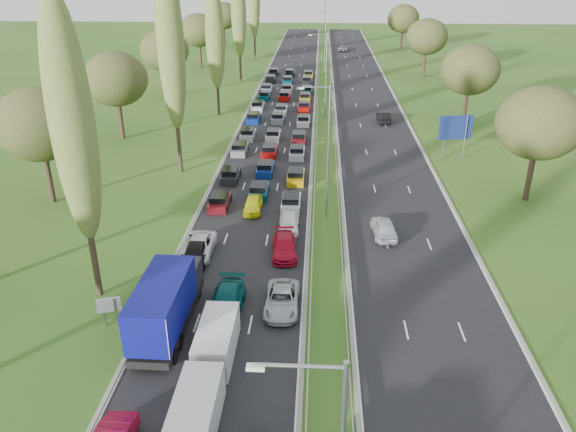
# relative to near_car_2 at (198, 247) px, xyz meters

# --- Properties ---
(ground) EXTENTS (260.00, 260.00, 0.00)m
(ground) POSITION_rel_near_car_2_xyz_m (10.21, 44.87, -0.72)
(ground) COLOR #28581B
(ground) RESTS_ON ground
(near_carriageway) EXTENTS (10.50, 215.00, 0.04)m
(near_carriageway) POSITION_rel_near_car_2_xyz_m (3.46, 47.37, -0.72)
(near_carriageway) COLOR black
(near_carriageway) RESTS_ON ground
(far_carriageway) EXTENTS (10.50, 215.00, 0.04)m
(far_carriageway) POSITION_rel_near_car_2_xyz_m (16.96, 47.37, -0.72)
(far_carriageway) COLOR black
(far_carriageway) RESTS_ON ground
(central_reservation) EXTENTS (2.36, 215.00, 0.32)m
(central_reservation) POSITION_rel_near_car_2_xyz_m (10.21, 47.37, -0.17)
(central_reservation) COLOR gray
(central_reservation) RESTS_ON ground
(lamp_columns) EXTENTS (0.18, 140.18, 12.00)m
(lamp_columns) POSITION_rel_near_car_2_xyz_m (10.21, 42.87, 5.28)
(lamp_columns) COLOR gray
(lamp_columns) RESTS_ON ground
(poplar_row) EXTENTS (2.80, 127.80, 22.44)m
(poplar_row) POSITION_rel_near_car_2_xyz_m (-5.79, 33.04, 11.66)
(poplar_row) COLOR #2D2116
(poplar_row) RESTS_ON ground
(woodland_left) EXTENTS (8.00, 166.00, 11.10)m
(woodland_left) POSITION_rel_near_car_2_xyz_m (-16.29, 27.49, 6.96)
(woodland_left) COLOR #2D2116
(woodland_left) RESTS_ON ground
(woodland_right) EXTENTS (8.00, 153.00, 11.10)m
(woodland_right) POSITION_rel_near_car_2_xyz_m (29.71, 31.54, 6.96)
(woodland_right) COLOR #2D2116
(woodland_right) RESTS_ON ground
(traffic_queue_fill) EXTENTS (9.09, 69.72, 0.80)m
(traffic_queue_fill) POSITION_rel_near_car_2_xyz_m (3.49, 42.49, -0.28)
(traffic_queue_fill) COLOR #590F14
(traffic_queue_fill) RESTS_ON ground
(near_car_2) EXTENTS (2.37, 5.07, 1.41)m
(near_car_2) POSITION_rel_near_car_2_xyz_m (0.00, 0.00, 0.00)
(near_car_2) COLOR white
(near_car_2) RESTS_ON near_carriageway
(near_car_3) EXTENTS (2.07, 4.68, 1.34)m
(near_car_3) POSITION_rel_near_car_2_xyz_m (-0.00, -1.27, -0.03)
(near_car_3) COLOR black
(near_car_3) RESTS_ON near_carriageway
(near_car_7) EXTENTS (2.19, 5.29, 1.53)m
(near_car_7) POSITION_rel_near_car_2_xyz_m (3.49, -7.76, 0.06)
(near_car_7) COLOR #054A4B
(near_car_7) RESTS_ON near_carriageway
(near_car_8) EXTENTS (1.66, 4.00, 1.35)m
(near_car_8) POSITION_rel_near_car_2_xyz_m (3.40, 8.62, -0.03)
(near_car_8) COLOR #D2CF0E
(near_car_8) RESTS_ON near_carriageway
(near_car_10) EXTENTS (2.26, 4.89, 1.36)m
(near_car_10) POSITION_rel_near_car_2_xyz_m (7.13, -7.17, -0.02)
(near_car_10) COLOR #AAAEB3
(near_car_10) RESTS_ON near_carriageway
(near_car_11) EXTENTS (2.30, 4.90, 1.38)m
(near_car_11) POSITION_rel_near_car_2_xyz_m (6.83, 0.45, -0.01)
(near_car_11) COLOR #AA0A22
(near_car_11) RESTS_ON near_carriageway
(near_car_12) EXTENTS (1.84, 4.33, 1.46)m
(near_car_12) POSITION_rel_near_car_2_xyz_m (6.95, 4.88, 0.03)
(near_car_12) COLOR white
(near_car_12) RESTS_ON near_carriageway
(far_car_0) EXTENTS (2.13, 4.67, 1.55)m
(far_car_0) POSITION_rel_near_car_2_xyz_m (15.07, 4.20, 0.07)
(far_car_0) COLOR #ACAFB6
(far_car_0) RESTS_ON far_carriageway
(far_car_1) EXTENTS (1.84, 4.66, 1.51)m
(far_car_1) POSITION_rel_near_car_2_xyz_m (18.61, 40.72, 0.05)
(far_car_1) COLOR black
(far_car_1) RESTS_ON far_carriageway
(far_car_2) EXTENTS (2.73, 5.21, 1.40)m
(far_car_2) POSITION_rel_near_car_2_xyz_m (15.09, 108.50, -0.00)
(far_car_2) COLOR slate
(far_car_2) RESTS_ON far_carriageway
(blue_lorry) EXTENTS (2.60, 9.37, 3.96)m
(blue_lorry) POSITION_rel_near_car_2_xyz_m (0.09, -9.84, 1.32)
(blue_lorry) COLOR black
(blue_lorry) RESTS_ON near_carriageway
(white_van_front) EXTENTS (2.10, 5.34, 2.15)m
(white_van_front) POSITION_rel_near_car_2_xyz_m (3.60, -17.85, 0.38)
(white_van_front) COLOR silver
(white_van_front) RESTS_ON near_carriageway
(white_van_rear) EXTENTS (2.06, 5.25, 2.11)m
(white_van_rear) POSITION_rel_near_car_2_xyz_m (3.62, -12.03, 0.36)
(white_van_rear) COLOR silver
(white_van_rear) RESTS_ON near_carriageway
(info_sign) EXTENTS (1.45, 0.57, 2.10)m
(info_sign) POSITION_rel_near_car_2_xyz_m (-3.69, -9.75, 0.65)
(info_sign) COLOR gray
(info_sign) RESTS_ON ground
(direction_sign) EXTENTS (3.96, 0.80, 5.20)m
(direction_sign) POSITION_rel_near_car_2_xyz_m (25.11, 24.93, 2.85)
(direction_sign) COLOR gray
(direction_sign) RESTS_ON ground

